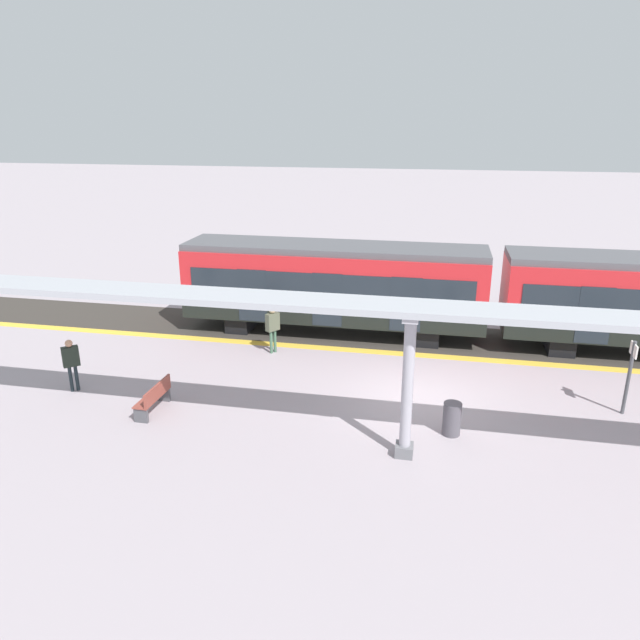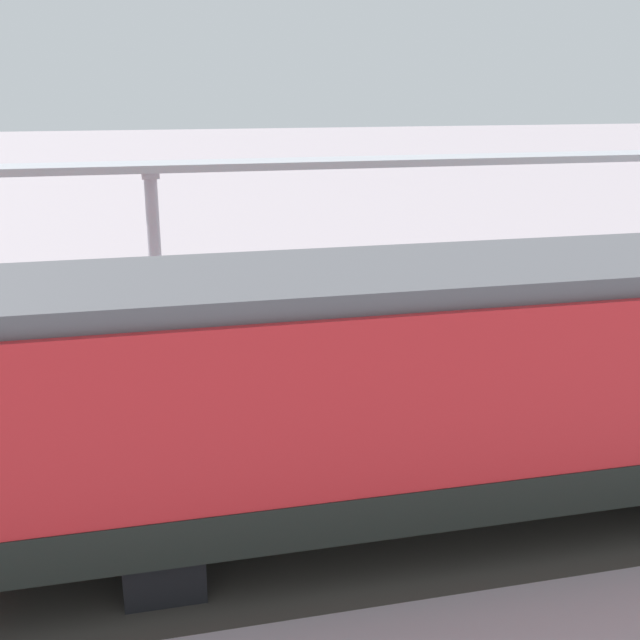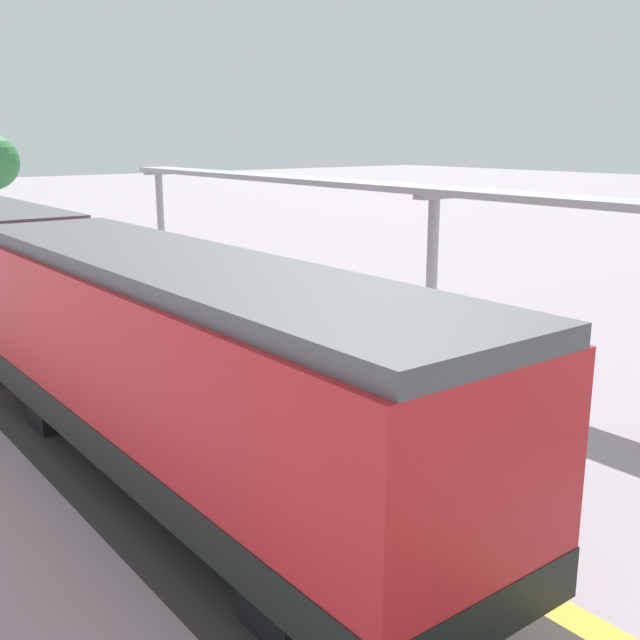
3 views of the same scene
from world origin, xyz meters
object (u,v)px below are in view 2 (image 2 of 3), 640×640
at_px(bench_mid_platform, 473,312).
at_px(trash_bin, 104,342).
at_px(train_near_carriage, 447,389).
at_px(passenger_by_the_benches, 612,287).
at_px(canopy_pillar_second, 155,257).
at_px(passenger_waiting_near_edge, 483,366).

xyz_separation_m(bench_mid_platform, trash_bin, (-0.37, 8.30, 0.01)).
height_order(train_near_carriage, passenger_by_the_benches, train_near_carriage).
xyz_separation_m(canopy_pillar_second, passenger_by_the_benches, (-1.71, -10.21, -0.86)).
xyz_separation_m(train_near_carriage, canopy_pillar_second, (8.55, 3.34, 0.09)).
relative_size(passenger_waiting_near_edge, passenger_by_the_benches, 1.02).
bearing_deg(bench_mid_platform, train_near_carriage, 153.45).
distance_m(passenger_waiting_near_edge, passenger_by_the_benches, 6.67).
height_order(bench_mid_platform, passenger_waiting_near_edge, passenger_waiting_near_edge).
bearing_deg(canopy_pillar_second, bench_mid_platform, -97.44).
xyz_separation_m(canopy_pillar_second, bench_mid_platform, (-0.93, -7.15, -1.47)).
bearing_deg(passenger_by_the_benches, train_near_carriage, 134.91).
bearing_deg(trash_bin, canopy_pillar_second, -41.52).
height_order(bench_mid_platform, passenger_by_the_benches, passenger_by_the_benches).
bearing_deg(canopy_pillar_second, passenger_waiting_near_edge, -139.67).
distance_m(train_near_carriage, canopy_pillar_second, 9.18).
relative_size(trash_bin, passenger_by_the_benches, 0.54).
bearing_deg(bench_mid_platform, canopy_pillar_second, 82.56).
bearing_deg(canopy_pillar_second, trash_bin, 138.48).
bearing_deg(trash_bin, train_near_carriage, -148.21).
xyz_separation_m(train_near_carriage, bench_mid_platform, (7.62, -3.81, -1.38)).
xyz_separation_m(trash_bin, passenger_waiting_near_edge, (-4.65, -6.21, 0.62)).
distance_m(train_near_carriage, bench_mid_platform, 8.63).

